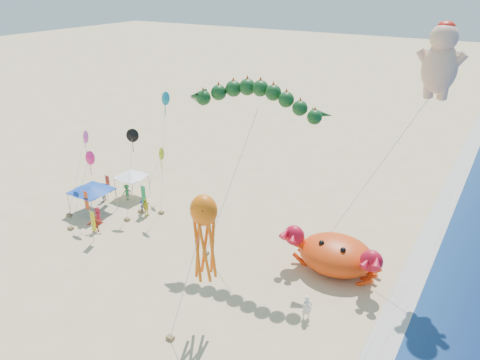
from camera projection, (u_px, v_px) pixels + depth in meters
name	position (u px, v px, depth m)	size (l,w,h in m)	color
ground	(248.00, 265.00, 38.51)	(320.00, 320.00, 0.00)	#D1B784
foam_strip	(396.00, 316.00, 32.83)	(320.00, 320.00, 0.00)	silver
crab_inflatable	(336.00, 254.00, 37.25)	(8.13, 5.31, 3.56)	red
dragon_kite	(256.00, 102.00, 36.29)	(11.33, 5.74, 14.11)	#113E17
cherub_kite	(441.00, 59.00, 33.28)	(8.28, 4.46, 19.08)	#F2B694
octopus_kite	(204.00, 231.00, 29.64)	(2.14, 3.82, 9.60)	orange
canopy_blue	(91.00, 189.00, 46.41)	(3.85, 3.85, 2.71)	gray
canopy_white	(131.00, 175.00, 49.65)	(3.09, 3.09, 2.71)	gray
feather_flags	(108.00, 200.00, 45.10)	(5.43, 6.45, 3.20)	gray
beachgoers	(129.00, 212.00, 45.21)	(26.70, 8.47, 1.88)	white
small_kites	(126.00, 145.00, 45.42)	(8.49, 10.59, 11.82)	#EC4EC8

